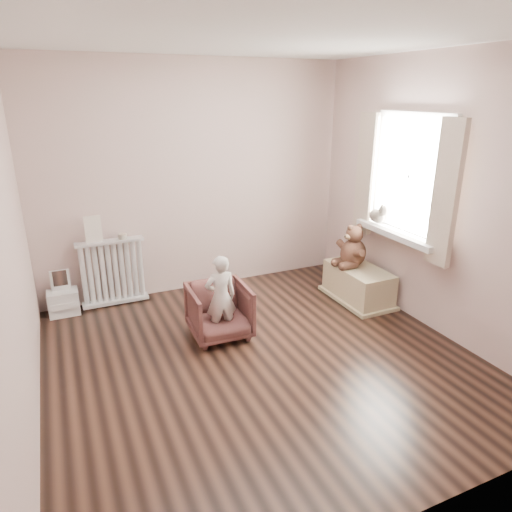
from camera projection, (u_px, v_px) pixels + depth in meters
name	position (u px, v px, depth m)	size (l,w,h in m)	color
floor	(261.00, 358.00, 4.05)	(3.60, 3.60, 0.01)	black
ceiling	(263.00, 36.00, 3.18)	(3.60, 3.60, 0.01)	white
back_wall	(195.00, 180.00, 5.16)	(3.60, 0.02, 2.60)	beige
front_wall	(428.00, 309.00, 2.07)	(3.60, 0.02, 2.60)	beige
left_wall	(8.00, 246.00, 2.92)	(0.02, 3.60, 2.60)	beige
right_wall	(435.00, 197.00, 4.31)	(0.02, 3.60, 2.60)	beige
window	(411.00, 176.00, 4.50)	(0.03, 0.90, 1.10)	white
window_sill	(397.00, 234.00, 4.66)	(0.22, 1.10, 0.06)	silver
curtain_left	(446.00, 194.00, 3.99)	(0.06, 0.26, 1.30)	beige
curtain_right	(366.00, 174.00, 4.97)	(0.06, 0.26, 1.30)	beige
radiator	(113.00, 271.00, 4.98)	(0.71, 0.13, 0.75)	silver
paper_doll	(93.00, 229.00, 4.75)	(0.17, 0.02, 0.28)	beige
tin_a	(123.00, 236.00, 4.90)	(0.09, 0.09, 0.06)	#A59E8C
toy_vanity	(62.00, 290.00, 4.78)	(0.31, 0.22, 0.48)	silver
armchair	(219.00, 311.00, 4.36)	(0.55, 0.57, 0.52)	#572E2A
child	(221.00, 297.00, 4.26)	(0.30, 0.20, 0.82)	silver
toy_bench	(358.00, 283.00, 5.16)	(0.43, 0.81, 0.38)	beige
teddy_bear	(354.00, 241.00, 5.07)	(0.39, 0.30, 0.48)	#3D2318
plush_cat	(378.00, 214.00, 4.89)	(0.16, 0.26, 0.22)	#70665C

